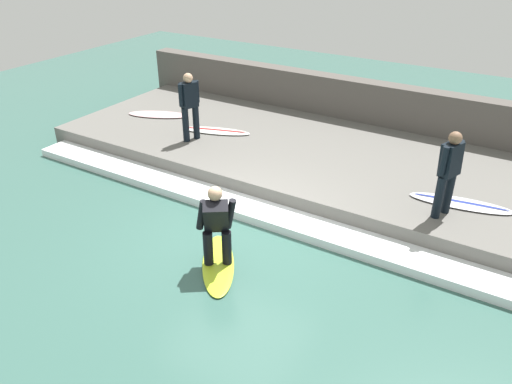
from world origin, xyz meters
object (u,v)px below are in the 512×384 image
surfer_waiting_near (449,170)px  surfboard_waiting_far (216,131)px  surfer_riding (216,223)px  surfboard_waiting_near (461,203)px  surfer_waiting_far (190,103)px  surfboard_riding (218,264)px  surfboard_spare (159,114)px

surfer_waiting_near → surfboard_waiting_far: surfer_waiting_near is taller
surfer_riding → surfboard_waiting_far: bearing=35.6°
surfer_waiting_near → surfboard_waiting_far: bearing=78.8°
surfer_riding → surfer_waiting_near: (2.86, -2.89, 0.48)m
surfboard_waiting_near → surfer_waiting_far: (-0.12, 6.21, 0.88)m
surfer_waiting_far → surfer_waiting_near: bearing=-94.2°
surfer_riding → surfer_waiting_near: size_ratio=0.91×
surfboard_riding → surfboard_waiting_far: surfboard_waiting_far is taller
surfer_riding → surfer_waiting_near: 4.09m
surfer_waiting_far → surfboard_waiting_far: (0.70, -0.22, -0.88)m
surfer_riding → surfboard_spare: (4.16, 4.88, -0.38)m
surfer_waiting_far → surfboard_spare: (0.86, 1.81, -0.88)m
surfer_waiting_near → surfboard_spare: bearing=80.5°
surfer_waiting_near → surfboard_waiting_near: surfer_waiting_near is taller
surfboard_waiting_near → surfboard_waiting_far: bearing=84.5°
surfboard_riding → surfboard_waiting_far: 4.93m
surfboard_riding → surfer_waiting_far: (3.29, 3.08, 1.32)m
surfboard_waiting_far → surfboard_spare: size_ratio=1.02×
surfboard_riding → surfboard_spare: 6.43m
surfboard_waiting_near → surfboard_waiting_far: same height
surfer_waiting_near → surfboard_waiting_far: 5.92m
surfboard_waiting_near → surfboard_spare: bearing=84.7°
surfboard_waiting_near → surfboard_spare: surfboard_waiting_near is taller
surfer_riding → surfboard_spare: size_ratio=0.83×
surfboard_spare → surfboard_riding: bearing=-130.4°
surfboard_waiting_near → surfboard_waiting_far: size_ratio=1.07×
surfboard_riding → surfboard_spare: (4.16, 4.88, 0.44)m
surfboard_riding → surfboard_waiting_near: bearing=-42.5°
surfboard_riding → surfboard_spare: size_ratio=0.98×
surfer_waiting_far → surfboard_waiting_far: size_ratio=0.91×
surfer_riding → surfboard_waiting_near: size_ratio=0.76×
surfer_riding → surfboard_waiting_far: 4.92m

